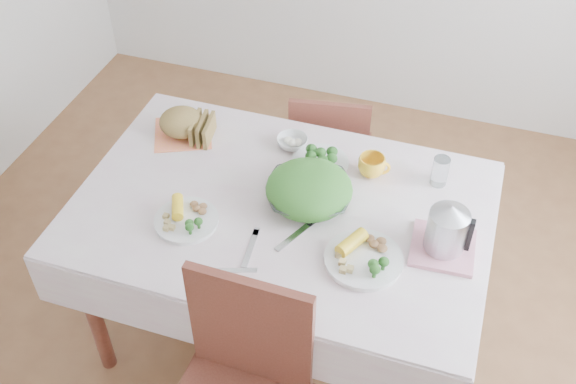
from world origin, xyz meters
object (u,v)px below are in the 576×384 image
(dinner_plate_right, at_px, (364,260))
(electric_kettle, at_px, (448,225))
(dining_table, at_px, (282,274))
(salad_bowl, at_px, (309,195))
(chair_far, at_px, (331,144))
(dinner_plate_left, at_px, (187,220))
(yellow_mug, at_px, (372,166))

(dinner_plate_right, xyz_separation_m, electric_kettle, (0.24, 0.14, 0.11))
(dining_table, xyz_separation_m, salad_bowl, (0.09, 0.05, 0.42))
(chair_far, xyz_separation_m, electric_kettle, (0.60, -0.78, 0.42))
(dinner_plate_left, relative_size, dinner_plate_right, 0.86)
(dinner_plate_right, relative_size, electric_kettle, 1.40)
(chair_far, bearing_deg, dinner_plate_left, 63.90)
(dining_table, distance_m, dinner_plate_right, 0.55)
(dining_table, distance_m, yellow_mug, 0.58)
(chair_far, height_order, salad_bowl, chair_far)
(chair_far, bearing_deg, yellow_mug, 110.71)
(chair_far, height_order, dinner_plate_right, chair_far)
(salad_bowl, distance_m, electric_kettle, 0.51)
(chair_far, distance_m, salad_bowl, 0.78)
(dining_table, relative_size, electric_kettle, 7.38)
(chair_far, distance_m, yellow_mug, 0.65)
(dinner_plate_left, height_order, yellow_mug, yellow_mug)
(dining_table, height_order, chair_far, chair_far)
(dinner_plate_left, bearing_deg, yellow_mug, 39.12)
(dining_table, relative_size, chair_far, 1.71)
(dinner_plate_left, relative_size, yellow_mug, 2.17)
(chair_far, height_order, dinner_plate_left, chair_far)
(yellow_mug, bearing_deg, dining_table, -134.82)
(chair_far, xyz_separation_m, dinner_plate_right, (0.36, -0.92, 0.31))
(chair_far, height_order, yellow_mug, chair_far)
(dining_table, xyz_separation_m, dinner_plate_left, (-0.29, -0.18, 0.40))
(dinner_plate_left, bearing_deg, dinner_plate_right, 1.57)
(chair_far, distance_m, dinner_plate_right, 1.03)
(salad_bowl, relative_size, dinner_plate_right, 1.11)
(dining_table, xyz_separation_m, yellow_mug, (0.27, 0.27, 0.43))
(chair_far, relative_size, yellow_mug, 7.74)
(dinner_plate_right, xyz_separation_m, yellow_mug, (-0.08, 0.44, 0.03))
(dining_table, height_order, dinner_plate_left, dinner_plate_left)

